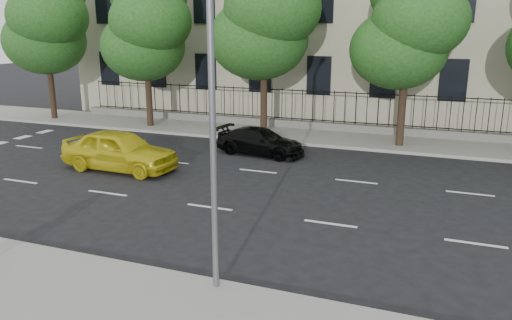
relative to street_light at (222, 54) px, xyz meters
The scene contains 12 objects.
ground 5.99m from the street_light, 144.73° to the left, with size 120.00×120.00×0.00m, color black.
near_sidewalk 6.08m from the street_light, 138.24° to the right, with size 60.00×4.00×0.15m, color gray.
far_sidewalk 16.75m from the street_light, 99.01° to the left, with size 60.00×4.00×0.15m, color gray.
lane_markings 8.67m from the street_light, 110.98° to the left, with size 49.60×4.62×0.01m, color silver, non-canonical shape.
iron_fence 18.21m from the street_light, 98.14° to the left, with size 30.00×0.50×2.20m.
street_light is the anchor object (origin of this frame).
tree_a 23.89m from the street_light, 140.66° to the left, with size 5.71×5.31×9.39m.
tree_b 18.99m from the street_light, 127.15° to the left, with size 5.53×5.12×8.97m.
tree_c 15.82m from the street_light, 106.43° to the left, with size 5.89×5.50×9.80m.
tree_d 15.36m from the street_light, 80.48° to the left, with size 5.34×4.94×8.84m.
yellow_taxi 11.36m from the street_light, 138.43° to the left, with size 1.96×4.87×1.66m, color gold.
black_sedan 12.76m from the street_light, 106.47° to the left, with size 1.70×4.19×1.22m, color black.
Camera 1 is at (6.85, -11.28, 5.68)m, focal length 35.00 mm.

